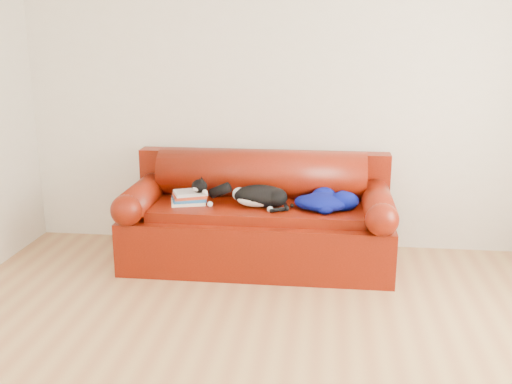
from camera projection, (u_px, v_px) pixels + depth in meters
ground at (260, 361)px, 3.42m from camera, size 4.50×4.50×0.00m
room_shell at (286, 64)px, 2.99m from camera, size 4.52×4.02×2.61m
sofa_base at (258, 235)px, 4.81m from camera, size 2.10×0.90×0.50m
sofa_back at (262, 190)px, 4.96m from camera, size 2.10×1.01×0.88m
book_stack at (189, 197)px, 4.73m from camera, size 0.31×0.27×0.10m
cat at (259, 197)px, 4.63m from camera, size 0.57×0.33×0.22m
blanket at (326, 201)px, 4.59m from camera, size 0.57×0.47×0.15m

